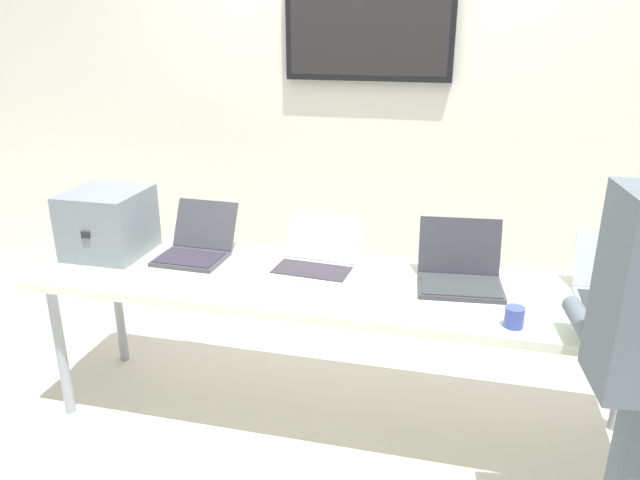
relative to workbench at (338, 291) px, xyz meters
The scene contains 9 objects.
ground 0.70m from the workbench, ahead, with size 8.00×8.00×0.04m, color beige.
back_wall 1.28m from the workbench, 90.10° to the left, with size 8.00×0.11×2.54m.
workbench is the anchor object (origin of this frame).
equipment_box 1.18m from the workbench, behind, with size 0.35×0.38×0.32m.
laptop_station_0 0.75m from the workbench, 169.99° to the left, with size 0.33×0.37×0.24m.
laptop_station_1 0.20m from the workbench, 136.62° to the left, with size 0.39×0.37×0.21m.
laptop_station_2 0.54m from the workbench, 10.81° to the left, with size 0.39×0.36×0.26m.
laptop_station_3 1.16m from the workbench, ahead, with size 0.31×0.35×0.25m.
coffee_mug 0.78m from the workbench, 18.86° to the right, with size 0.07×0.07×0.08m.
Camera 1 is at (0.51, -2.39, 1.83)m, focal length 33.89 mm.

